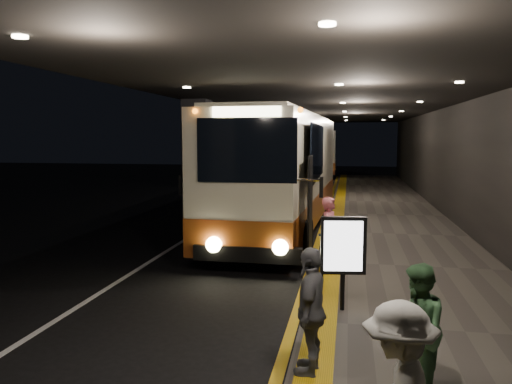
% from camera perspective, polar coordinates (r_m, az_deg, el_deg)
% --- Properties ---
extents(ground, '(90.00, 90.00, 0.00)m').
position_cam_1_polar(ground, '(12.18, -5.34, -9.11)').
color(ground, black).
extents(lane_line_white, '(0.12, 50.00, 0.01)m').
position_cam_1_polar(lane_line_white, '(17.35, -6.54, -4.45)').
color(lane_line_white, silver).
rests_on(lane_line_white, ground).
extents(kerb_stripe_yellow, '(0.18, 50.00, 0.01)m').
position_cam_1_polar(kerb_stripe_yellow, '(16.63, 7.31, -4.94)').
color(kerb_stripe_yellow, gold).
rests_on(kerb_stripe_yellow, ground).
extents(sidewalk, '(4.50, 50.00, 0.15)m').
position_cam_1_polar(sidewalk, '(16.66, 15.62, -4.86)').
color(sidewalk, '#514C44').
rests_on(sidewalk, ground).
extents(tactile_strip, '(0.50, 50.00, 0.01)m').
position_cam_1_polar(tactile_strip, '(16.58, 9.05, -4.47)').
color(tactile_strip, gold).
rests_on(tactile_strip, sidewalk).
extents(terminal_wall, '(0.10, 50.00, 6.00)m').
position_cam_1_polar(terminal_wall, '(16.72, 23.65, 4.98)').
color(terminal_wall, black).
rests_on(terminal_wall, ground).
extents(support_columns, '(0.80, 24.80, 4.40)m').
position_cam_1_polar(support_columns, '(16.04, -6.66, 2.57)').
color(support_columns, black).
rests_on(support_columns, ground).
extents(canopy, '(9.00, 50.00, 0.40)m').
position_cam_1_polar(canopy, '(16.36, 8.08, 11.04)').
color(canopy, black).
rests_on(canopy, support_columns).
extents(coach_main, '(3.07, 12.64, 3.91)m').
position_cam_1_polar(coach_main, '(17.28, 3.07, 1.80)').
color(coach_main, beige).
rests_on(coach_main, ground).
extents(coach_second, '(2.79, 11.65, 3.64)m').
position_cam_1_polar(coach_second, '(28.23, 5.91, 3.26)').
color(coach_second, beige).
rests_on(coach_second, ground).
extents(coach_third, '(2.82, 11.84, 3.70)m').
position_cam_1_polar(coach_third, '(43.90, 7.42, 4.35)').
color(coach_third, beige).
rests_on(coach_third, ground).
extents(passenger_boarding, '(0.57, 0.71, 1.70)m').
position_cam_1_polar(passenger_boarding, '(11.79, 8.46, -4.68)').
color(passenger_boarding, '#D76472').
rests_on(passenger_boarding, sidewalk).
extents(passenger_waiting_green, '(0.49, 0.78, 1.58)m').
position_cam_1_polar(passenger_waiting_green, '(6.52, 17.98, -14.62)').
color(passenger_waiting_green, '#38653D').
rests_on(passenger_waiting_green, sidewalk).
extents(passenger_waiting_grey, '(0.60, 1.03, 1.68)m').
position_cam_1_polar(passenger_waiting_grey, '(6.70, 6.31, -13.30)').
color(passenger_waiting_grey, '#4F5054').
rests_on(passenger_waiting_grey, sidewalk).
extents(info_sign, '(0.81, 0.22, 1.69)m').
position_cam_1_polar(info_sign, '(9.00, 9.94, -6.26)').
color(info_sign, black).
rests_on(info_sign, sidewalk).
extents(stanchion_post, '(0.05, 0.05, 1.10)m').
position_cam_1_polar(stanchion_post, '(10.38, 7.59, -7.87)').
color(stanchion_post, black).
rests_on(stanchion_post, sidewalk).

